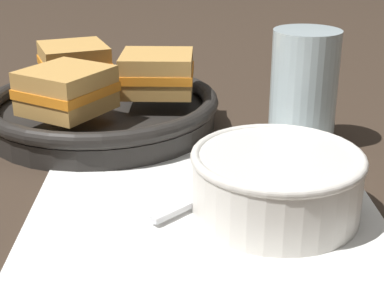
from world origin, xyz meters
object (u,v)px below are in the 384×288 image
Objects in this scene: spoon at (234,183)px; sandwich_far_left at (74,63)px; soup_bowl at (277,180)px; skillet at (102,110)px; sandwich_near_left at (67,90)px; sandwich_near_right at (159,73)px; drinking_glass at (304,89)px.

spoon is 0.29m from sandwich_far_left.
soup_bowl is 0.38× the size of skillet.
sandwich_far_left is at bearing 88.50° from sandwich_near_left.
soup_bowl is 0.06m from spoon.
sandwich_far_left is at bearing 148.50° from sandwich_near_right.
sandwich_near_left is at bearing 102.94° from spoon.
drinking_glass is at bearing -5.80° from sandwich_near_left.
sandwich_near_left is (-0.15, 0.13, 0.06)m from spoon.
sandwich_near_left is at bearing 174.20° from drinking_glass.
drinking_glass is (0.15, -0.08, -0.00)m from sandwich_near_right.
skillet reaches higher than spoon.
sandwich_near_right is at bearing -31.50° from sandwich_far_left.
soup_bowl is at bearing -59.41° from sandwich_far_left.
sandwich_far_left is at bearing 84.54° from spoon.
soup_bowl reaches higher than spoon.
skillet is at bearing 59.79° from sandwich_near_left.
spoon is at bearing -57.88° from skillet.
sandwich_near_left is at bearing 134.77° from soup_bowl.
sandwich_near_left and sandwich_far_left have the same top height.
sandwich_near_left is at bearing -91.50° from sandwich_far_left.
drinking_glass reaches higher than skillet.
drinking_glass is at bearing -29.89° from sandwich_far_left.
sandwich_near_left reaches higher than spoon.
sandwich_near_right is (0.07, -0.00, 0.04)m from skillet.
sandwich_far_left is at bearing 150.11° from drinking_glass.
soup_bowl is at bearing -114.99° from drinking_glass.
sandwich_near_right is at bearing 107.83° from soup_bowl.
sandwich_near_right is 0.96× the size of sandwich_far_left.
soup_bowl is 0.35m from sandwich_far_left.
soup_bowl is 1.14× the size of drinking_glass.
drinking_glass is (0.07, 0.15, 0.03)m from soup_bowl.
sandwich_near_left reaches higher than skillet.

